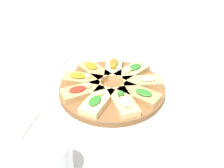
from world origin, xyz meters
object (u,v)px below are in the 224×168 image
plate_right (208,71)px  water_glass (54,159)px  napkin_stack (10,121)px  plate_left (40,57)px  serving_board (112,89)px

plate_right → water_glass: 0.62m
water_glass → napkin_stack: bearing=165.0°
plate_left → plate_right: size_ratio=0.84×
serving_board → water_glass: (0.05, -0.32, 0.04)m
plate_right → napkin_stack: size_ratio=2.11×
water_glass → serving_board: bearing=99.3°
plate_left → water_glass: water_glass is taller
plate_left → napkin_stack: (0.19, -0.30, -0.00)m
plate_left → water_glass: size_ratio=2.35×
plate_right → water_glass: (-0.18, -0.60, 0.04)m
napkin_stack → plate_left: bearing=121.5°
plate_right → water_glass: water_glass is taller
plate_right → napkin_stack: (-0.39, -0.54, -0.00)m
plate_left → water_glass: 0.54m
serving_board → plate_left: size_ratio=1.56×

